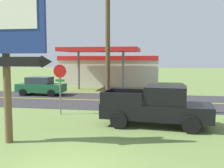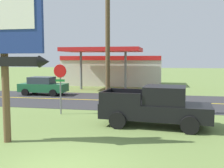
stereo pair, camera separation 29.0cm
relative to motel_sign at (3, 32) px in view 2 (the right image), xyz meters
name	(u,v)px [view 2 (the right image)]	position (x,y,z in m)	size (l,w,h in m)	color
road_asphalt	(124,101)	(3.00, 10.90, -4.25)	(140.00, 8.00, 0.02)	#333335
road_centre_line	(124,101)	(3.00, 10.90, -4.23)	(126.00, 0.20, 0.01)	gold
motel_sign	(3,32)	(0.00, 0.00, 0.00)	(3.62, 0.54, 6.33)	brown
stop_sign	(60,80)	(0.01, 5.44, -2.23)	(0.80, 0.08, 2.95)	slate
utility_pole	(108,32)	(2.82, 5.57, 0.50)	(1.70, 0.26, 8.97)	brown
gas_station	(113,69)	(-0.34, 23.60, -2.31)	(12.00, 11.50, 4.40)	beige
pickup_black_parked_on_lawn	(157,106)	(5.62, 3.72, -3.29)	(5.35, 2.58, 1.96)	black
car_green_near_lane	(43,86)	(-4.72, 12.90, -3.43)	(4.20, 2.00, 1.64)	#1E6038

